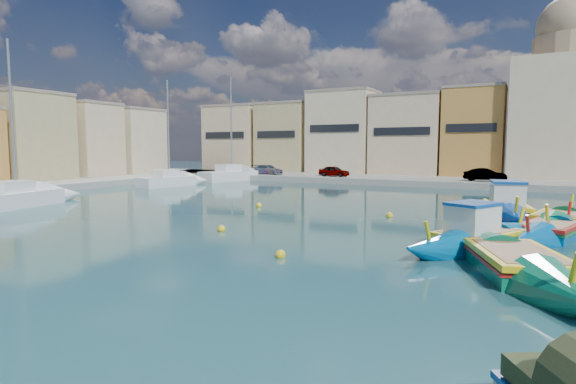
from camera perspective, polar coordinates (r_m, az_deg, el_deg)
The scene contains 15 objects.
ground at distance 16.73m, azimuth 3.58°, elevation -7.28°, with size 160.00×160.00×0.00m, color #14333C.
north_quay at distance 47.48m, azimuth 19.64°, elevation 1.20°, with size 80.00×8.00×0.60m, color gray.
west_quay at distance 45.06m, azimuth -31.50°, elevation 0.46°, with size 8.00×56.00×0.60m, color gray.
north_townhouses at distance 54.26m, azimuth 27.97°, elevation 6.35°, with size 83.20×7.87×10.19m.
church_block at distance 55.18m, azimuth 31.64°, elevation 9.70°, with size 10.00×10.00×19.10m.
parked_cars at distance 48.38m, azimuth 7.70°, elevation 2.60°, with size 27.27×1.90×1.21m.
luzzu_turquoise_cabin at distance 18.30m, azimuth 23.01°, elevation -5.56°, with size 5.47×8.33×2.70m.
luzzu_blue_cabin at distance 26.41m, azimuth 25.84°, elevation -2.22°, with size 3.69×8.99×3.10m.
luzzu_cyan_mid at distance 21.55m, azimuth 30.29°, elevation -4.48°, with size 4.08×7.81×2.26m.
luzzu_green at distance 24.70m, azimuth 31.23°, elevation -3.29°, with size 3.67×7.72×2.36m.
luzzu_blue_south at distance 15.01m, azimuth 27.11°, elevation -8.37°, with size 5.10×9.12×2.59m.
yacht_north at distance 52.07m, azimuth -5.82°, elevation 2.08°, with size 5.15×9.69×12.45m.
yacht_midnorth at distance 45.47m, azimuth -13.49°, elevation 1.35°, with size 3.86×7.98×10.88m.
yacht_mid at distance 34.02m, azimuth -29.32°, elevation -0.63°, with size 3.82×9.14×11.18m.
mooring_buoys at distance 22.12m, azimuth 11.90°, elevation -3.99°, with size 22.19×20.39×0.36m.
Camera 1 is at (6.67, -14.88, 3.76)m, focal length 28.00 mm.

